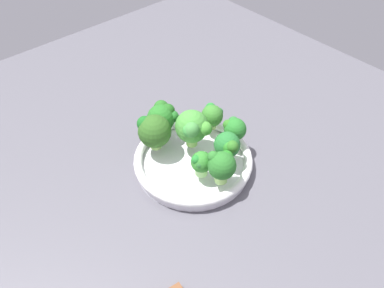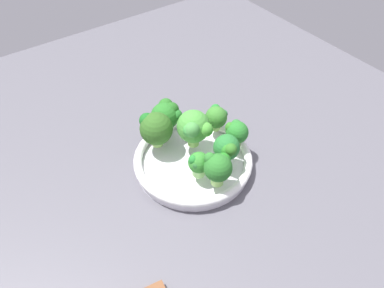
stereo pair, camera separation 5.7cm
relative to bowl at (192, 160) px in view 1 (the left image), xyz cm
name	(u,v)px [view 1 (the left image)]	position (x,y,z in cm)	size (l,w,h in cm)	color
ground_plane	(179,180)	(3.95, 0.34, -2.82)	(130.00, 130.00, 2.50)	#535159
bowl	(192,160)	(0.00, 0.00, 0.00)	(23.87, 23.87, 3.07)	white
broccoli_floret_0	(222,165)	(0.31, 8.47, 5.55)	(5.47, 5.37, 6.73)	#9DD36B
broccoli_floret_1	(152,131)	(4.40, -6.91, 5.80)	(6.66, 6.75, 7.57)	#83B354
broccoli_floret_2	(192,127)	(-1.87, -2.00, 6.38)	(6.64, 7.22, 8.12)	#7BB24D
broccoli_floret_3	(228,146)	(-4.22, 5.49, 5.30)	(5.13, 5.68, 6.30)	#9FD973
broccoli_floret_4	(234,129)	(-8.85, 2.82, 5.03)	(4.55, 4.71, 5.89)	#95CB73
broccoli_floret_5	(162,117)	(-0.03, -9.21, 5.53)	(6.12, 6.00, 6.81)	#8DC16A
broccoli_floret_6	(202,163)	(1.97, 4.93, 4.54)	(4.07, 4.06, 5.18)	#8FCB70
broccoli_floret_7	(212,115)	(-8.79, -3.54, 4.73)	(4.78, 4.94, 5.55)	#A0CB69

